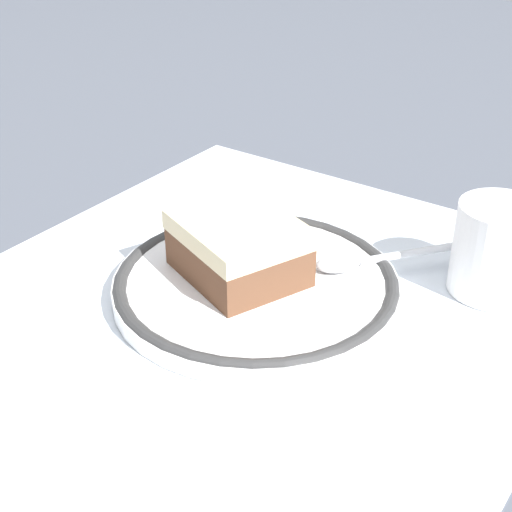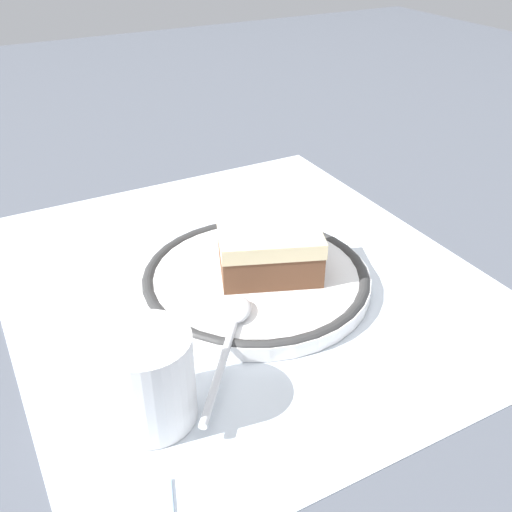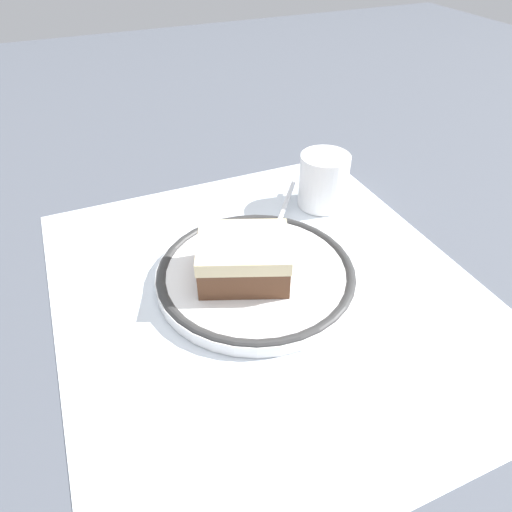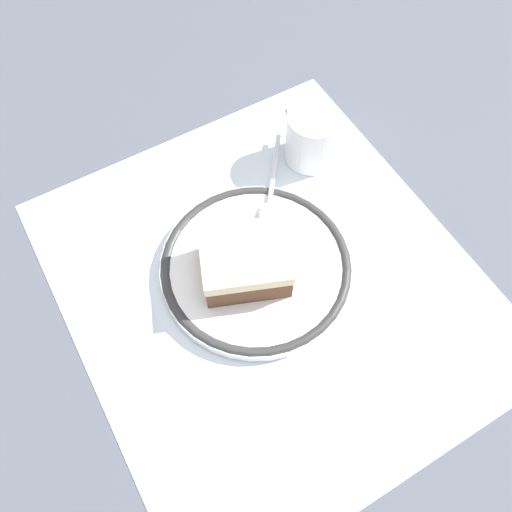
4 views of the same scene
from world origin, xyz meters
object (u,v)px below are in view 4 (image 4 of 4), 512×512
(spoon, at_px, (270,197))
(sugar_packet, at_px, (307,112))
(cake_slice, at_px, (245,262))
(plate, at_px, (256,267))
(cup, at_px, (312,140))

(spoon, distance_m, sugar_packet, 0.16)
(cake_slice, bearing_deg, plate, 96.71)
(cup, relative_size, sugar_packet, 1.42)
(cake_slice, height_order, cup, cup)
(plate, height_order, cake_slice, cake_slice)
(cake_slice, distance_m, spoon, 0.10)
(cake_slice, bearing_deg, spoon, 133.66)
(plate, distance_m, cake_slice, 0.03)
(cup, distance_m, sugar_packet, 0.08)
(spoon, distance_m, cup, 0.09)
(sugar_packet, bearing_deg, cake_slice, -48.02)
(plate, bearing_deg, spoon, 139.28)
(cup, xyz_separation_m, sugar_packet, (-0.06, 0.04, -0.03))
(cake_slice, xyz_separation_m, cup, (-0.11, 0.16, -0.01))
(spoon, height_order, cup, cup)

